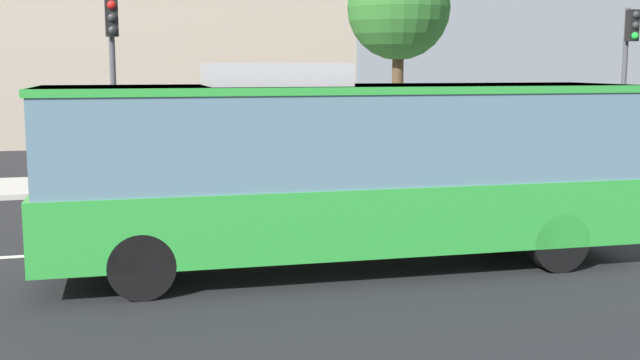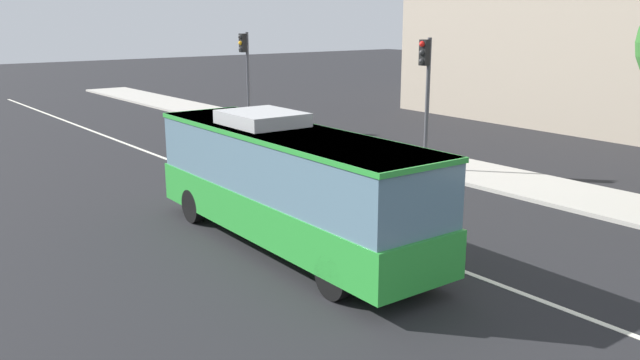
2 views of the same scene
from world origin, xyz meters
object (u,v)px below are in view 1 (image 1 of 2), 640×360
traffic_light_mid_block (628,61)px  traffic_light_far_corner (113,60)px  street_tree_kerbside_left (399,10)px  transit_bus (344,162)px

traffic_light_mid_block → traffic_light_far_corner: bearing=-89.0°
traffic_light_mid_block → street_tree_kerbside_left: (-6.84, 2.11, 1.59)m
transit_bus → traffic_light_mid_block: 14.97m
transit_bus → traffic_light_mid_block: (11.96, 8.84, 1.75)m
transit_bus → traffic_light_mid_block: size_ratio=1.94×
street_tree_kerbside_left → traffic_light_far_corner: bearing=-167.8°
transit_bus → traffic_light_far_corner: (-3.60, 9.05, 1.75)m
traffic_light_far_corner → street_tree_kerbside_left: street_tree_kerbside_left is taller
traffic_light_far_corner → street_tree_kerbside_left: 9.06m
transit_bus → traffic_light_far_corner: traffic_light_far_corner is taller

